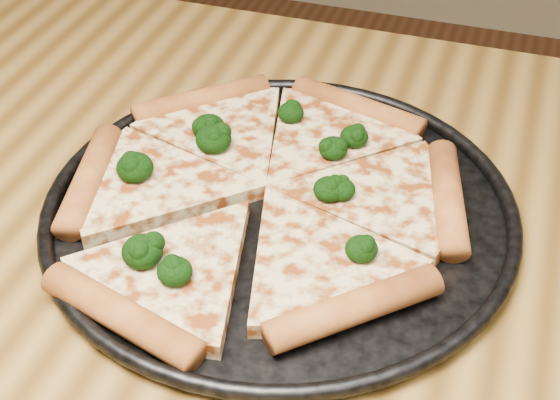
% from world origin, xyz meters
% --- Properties ---
extents(pizza_pan, '(0.37, 0.37, 0.02)m').
position_xyz_m(pizza_pan, '(-0.01, 0.12, 0.76)').
color(pizza_pan, black).
rests_on(pizza_pan, dining_table).
extents(pizza, '(0.33, 0.35, 0.02)m').
position_xyz_m(pizza, '(-0.02, 0.13, 0.77)').
color(pizza, '#DCC186').
rests_on(pizza, pizza_pan).
extents(broccoli_florets, '(0.22, 0.24, 0.02)m').
position_xyz_m(broccoli_florets, '(-0.04, 0.13, 0.78)').
color(broccoli_florets, black).
rests_on(broccoli_florets, pizza).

